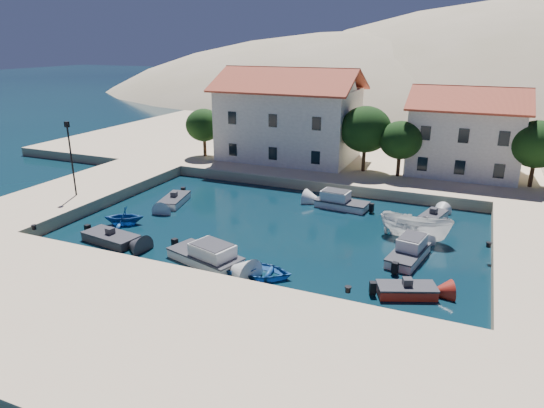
{
  "coord_description": "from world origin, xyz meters",
  "views": [
    {
      "loc": [
        13.24,
        -21.37,
        13.48
      ],
      "look_at": [
        -0.14,
        9.68,
        2.0
      ],
      "focal_mm": 32.0,
      "sensor_mm": 36.0,
      "label": 1
    }
  ],
  "objects_px": {
    "building_left": "(289,113)",
    "lamppost": "(71,152)",
    "building_mid": "(466,130)",
    "cabin_cruiser_south": "(205,255)",
    "cabin_cruiser_east": "(408,253)",
    "rowboat_south": "(258,276)",
    "boat_east": "(414,239)"
  },
  "relations": [
    {
      "from": "building_left",
      "to": "rowboat_south",
      "type": "bearing_deg",
      "value": -72.53
    },
    {
      "from": "building_left",
      "to": "boat_east",
      "type": "bearing_deg",
      "value": -45.01
    },
    {
      "from": "rowboat_south",
      "to": "boat_east",
      "type": "bearing_deg",
      "value": -46.31
    },
    {
      "from": "boat_east",
      "to": "cabin_cruiser_east",
      "type": "bearing_deg",
      "value": -172.47
    },
    {
      "from": "building_left",
      "to": "cabin_cruiser_south",
      "type": "xyz_separation_m",
      "value": [
        4.17,
        -25.19,
        -5.46
      ]
    },
    {
      "from": "cabin_cruiser_south",
      "to": "building_mid",
      "type": "bearing_deg",
      "value": 78.54
    },
    {
      "from": "lamppost",
      "to": "cabin_cruiser_south",
      "type": "distance_m",
      "value": 17.05
    },
    {
      "from": "cabin_cruiser_south",
      "to": "cabin_cruiser_east",
      "type": "height_order",
      "value": "same"
    },
    {
      "from": "cabin_cruiser_south",
      "to": "boat_east",
      "type": "bearing_deg",
      "value": 54.53
    },
    {
      "from": "cabin_cruiser_south",
      "to": "rowboat_south",
      "type": "distance_m",
      "value": 3.93
    },
    {
      "from": "building_mid",
      "to": "cabin_cruiser_south",
      "type": "bearing_deg",
      "value": -117.84
    },
    {
      "from": "building_left",
      "to": "lamppost",
      "type": "height_order",
      "value": "building_left"
    },
    {
      "from": "building_mid",
      "to": "lamppost",
      "type": "distance_m",
      "value": 36.21
    },
    {
      "from": "lamppost",
      "to": "rowboat_south",
      "type": "height_order",
      "value": "lamppost"
    },
    {
      "from": "boat_east",
      "to": "cabin_cruiser_south",
      "type": "bearing_deg",
      "value": 134.3
    },
    {
      "from": "cabin_cruiser_east",
      "to": "lamppost",
      "type": "bearing_deg",
      "value": 100.46
    },
    {
      "from": "lamppost",
      "to": "rowboat_south",
      "type": "xyz_separation_m",
      "value": [
        19.55,
        -5.59,
        -4.75
      ]
    },
    {
      "from": "rowboat_south",
      "to": "cabin_cruiser_east",
      "type": "bearing_deg",
      "value": -60.61
    },
    {
      "from": "building_left",
      "to": "boat_east",
      "type": "relative_size",
      "value": 2.87
    },
    {
      "from": "building_mid",
      "to": "lamppost",
      "type": "height_order",
      "value": "building_mid"
    },
    {
      "from": "cabin_cruiser_east",
      "to": "boat_east",
      "type": "bearing_deg",
      "value": 11.23
    },
    {
      "from": "building_left",
      "to": "building_mid",
      "type": "distance_m",
      "value": 18.04
    },
    {
      "from": "building_mid",
      "to": "lamppost",
      "type": "bearing_deg",
      "value": -144.55
    },
    {
      "from": "building_left",
      "to": "cabin_cruiser_east",
      "type": "distance_m",
      "value": 25.98
    },
    {
      "from": "lamppost",
      "to": "cabin_cruiser_south",
      "type": "xyz_separation_m",
      "value": [
        15.67,
        -5.19,
        -4.28
      ]
    },
    {
      "from": "lamppost",
      "to": "building_left",
      "type": "bearing_deg",
      "value": 60.1
    },
    {
      "from": "cabin_cruiser_south",
      "to": "cabin_cruiser_east",
      "type": "distance_m",
      "value": 13.07
    },
    {
      "from": "building_left",
      "to": "cabin_cruiser_east",
      "type": "relative_size",
      "value": 3.25
    },
    {
      "from": "building_left",
      "to": "building_mid",
      "type": "bearing_deg",
      "value": 3.18
    },
    {
      "from": "boat_east",
      "to": "rowboat_south",
      "type": "bearing_deg",
      "value": 146.87
    },
    {
      "from": "building_mid",
      "to": "cabin_cruiser_east",
      "type": "distance_m",
      "value": 21.33
    },
    {
      "from": "building_left",
      "to": "building_mid",
      "type": "height_order",
      "value": "building_left"
    }
  ]
}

